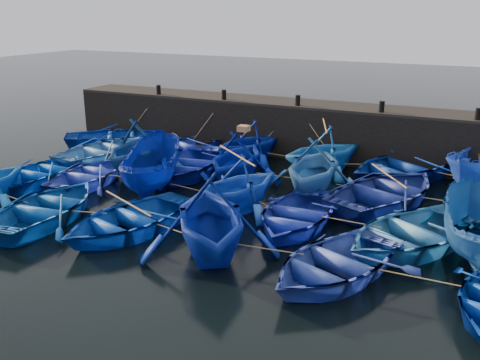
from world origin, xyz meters
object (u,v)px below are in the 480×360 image
at_px(boat_8, 190,163).
at_px(wooden_crate, 244,128).
at_px(boat_0, 116,136).
at_px(boat_13, 42,172).

xyz_separation_m(boat_8, wooden_crate, (2.70, -0.09, 1.83)).
relative_size(boat_0, boat_13, 1.13).
height_order(boat_0, wooden_crate, wooden_crate).
bearing_deg(boat_8, wooden_crate, -11.90).
bearing_deg(wooden_crate, boat_8, 178.02).
relative_size(boat_13, wooden_crate, 10.59).
bearing_deg(boat_13, boat_0, -81.35).
xyz_separation_m(boat_0, boat_8, (6.23, -2.77, 0.01)).
xyz_separation_m(boat_8, boat_13, (-5.04, -3.72, -0.07)).
bearing_deg(boat_8, boat_13, -153.46).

